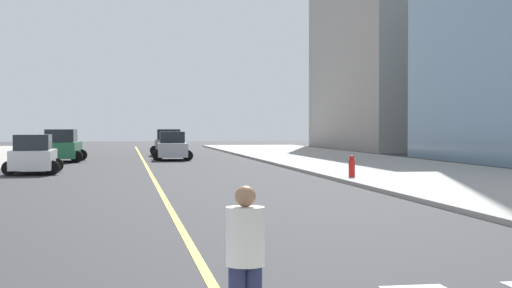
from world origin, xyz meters
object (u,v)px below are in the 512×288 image
(car_gray_third, at_px, (168,143))
(car_green_fourth, at_px, (62,147))
(car_white_nearest, at_px, (34,155))
(fire_hydrant, at_px, (352,166))
(pedestrian_crossing, at_px, (245,257))
(car_silver_second, at_px, (172,147))

(car_gray_third, relative_size, car_green_fourth, 0.97)
(car_white_nearest, bearing_deg, car_gray_third, 70.24)
(car_white_nearest, relative_size, fire_hydrant, 4.62)
(car_green_fourth, bearing_deg, fire_hydrant, -52.86)
(pedestrian_crossing, bearing_deg, car_gray_third, -96.42)
(car_silver_second, xyz_separation_m, pedestrian_crossing, (-1.89, -43.15, 0.02))
(car_white_nearest, xyz_separation_m, fire_hydrant, (13.35, -6.86, -0.28))
(car_green_fourth, distance_m, pedestrian_crossing, 42.05)
(car_gray_third, height_order, car_green_fourth, car_green_fourth)
(car_white_nearest, distance_m, car_gray_third, 22.65)
(pedestrian_crossing, bearing_deg, fire_hydrant, -113.37)
(car_silver_second, height_order, pedestrian_crossing, car_silver_second)
(car_gray_third, xyz_separation_m, car_green_fourth, (-7.13, -9.23, 0.02))
(pedestrian_crossing, distance_m, fire_hydrant, 24.09)
(car_silver_second, bearing_deg, pedestrian_crossing, 89.56)
(car_white_nearest, bearing_deg, car_silver_second, 61.26)
(car_green_fourth, height_order, pedestrian_crossing, car_green_fourth)
(car_green_fourth, bearing_deg, car_white_nearest, -88.86)
(car_silver_second, height_order, fire_hydrant, car_silver_second)
(pedestrian_crossing, relative_size, fire_hydrant, 1.82)
(car_white_nearest, height_order, car_silver_second, car_silver_second)
(car_silver_second, bearing_deg, car_green_fourth, 13.49)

